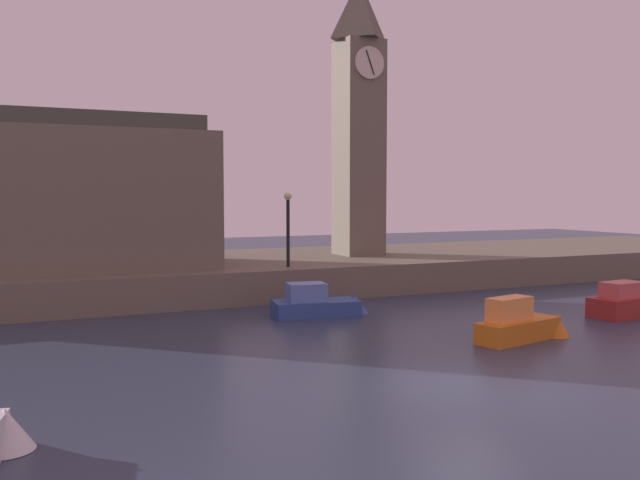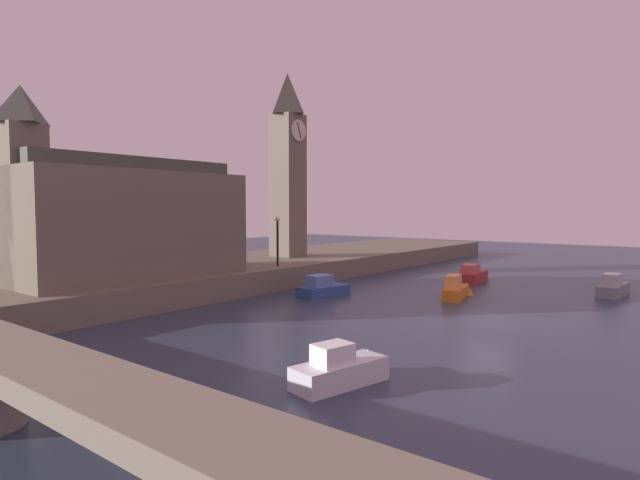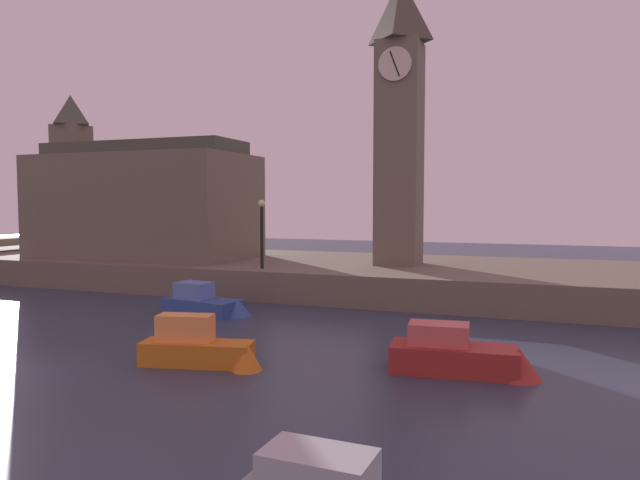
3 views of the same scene
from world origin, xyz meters
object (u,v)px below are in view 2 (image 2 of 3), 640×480
Objects in this scene: clock_tower at (288,162)px; boat_ferry_white at (345,368)px; parliament_hall at (120,219)px; boat_tour_blue at (327,288)px; boat_dinghy_red at (474,275)px; boat_patrol_orange at (457,289)px; boat_cruiser_grey at (614,287)px; streetlamp at (278,235)px.

clock_tower is 3.83× the size of boat_ferry_white.
parliament_hall is 3.06× the size of boat_tour_blue.
boat_ferry_white reaches higher than boat_dinghy_red.
clock_tower is 3.84× the size of boat_patrol_orange.
parliament_hall is at bearing -176.29° from clock_tower.
boat_dinghy_red is 12.51m from boat_tour_blue.
boat_ferry_white reaches higher than boat_tour_blue.
boat_cruiser_grey reaches higher than boat_tour_blue.
parliament_hall reaches higher than boat_ferry_white.
boat_tour_blue is at bearing 127.65° from boat_cruiser_grey.
boat_patrol_orange is 8.10m from boat_tour_blue.
boat_tour_blue is (12.96, 10.63, -0.03)m from boat_ferry_white.
boat_dinghy_red is 1.08× the size of boat_patrol_orange.
boat_dinghy_red is (5.11, -14.09, -8.81)m from clock_tower.
boat_ferry_white is 16.76m from boat_tour_blue.
boat_ferry_white is 0.93× the size of boat_dinghy_red.
boat_ferry_white is (-13.25, -15.18, -3.20)m from streetlamp.
boat_tour_blue is at bearing -125.17° from clock_tower.
boat_cruiser_grey is (20.74, -22.33, -4.42)m from parliament_hall.
streetlamp is 12.57m from boat_patrol_orange.
parliament_hall is 3.07× the size of boat_dinghy_red.
boat_tour_blue is at bearing -93.64° from streetlamp.
streetlamp is 0.88× the size of boat_patrol_orange.
streetlamp reaches higher than boat_cruiser_grey.
boat_cruiser_grey reaches higher than boat_dinghy_red.
boat_ferry_white is 1.00× the size of boat_patrol_orange.
boat_patrol_orange reaches higher than boat_cruiser_grey.
parliament_hall is (-15.87, -1.03, -4.40)m from clock_tower.
streetlamp is (9.88, -3.33, -1.23)m from parliament_hall.
boat_dinghy_red is at bearing -24.47° from boat_tour_blue.
boat_cruiser_grey is (7.12, -7.42, -0.03)m from boat_patrol_orange.
boat_dinghy_red is (24.34, 5.45, 0.02)m from boat_ferry_white.
parliament_hall is 20.66m from boat_patrol_orange.
boat_cruiser_grey is at bearing -52.35° from boat_tour_blue.
boat_ferry_white is at bearing -140.64° from boat_tour_blue.
parliament_hall is 3.31× the size of boat_ferry_white.
streetlamp is at bearing 48.88° from boat_ferry_white.
streetlamp reaches higher than boat_patrol_orange.
boat_ferry_white is 17.36m from boat_patrol_orange.
clock_tower is 1.16× the size of parliament_hall.
boat_cruiser_grey is (4.87, -23.35, -8.82)m from clock_tower.
streetlamp is at bearing 86.36° from boat_tour_blue.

